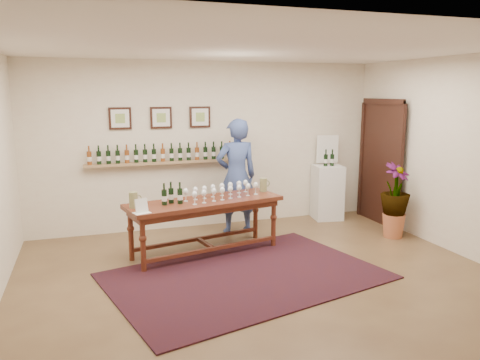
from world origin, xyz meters
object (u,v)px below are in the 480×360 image
object	(u,v)px
tasting_table	(205,208)
person	(236,176)
display_pedestal	(327,192)
potted_plant	(395,200)

from	to	relation	value
tasting_table	person	xyz separation A→B (m)	(0.75, 0.86, 0.27)
tasting_table	person	size ratio (longest dim) A/B	1.24
person	tasting_table	bearing A→B (deg)	49.21
tasting_table	display_pedestal	size ratio (longest dim) A/B	2.36
display_pedestal	tasting_table	bearing A→B (deg)	-156.32
display_pedestal	person	size ratio (longest dim) A/B	0.52
person	display_pedestal	bearing A→B (deg)	-171.32
potted_plant	person	world-z (taller)	person
tasting_table	person	world-z (taller)	person
tasting_table	person	bearing A→B (deg)	36.96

